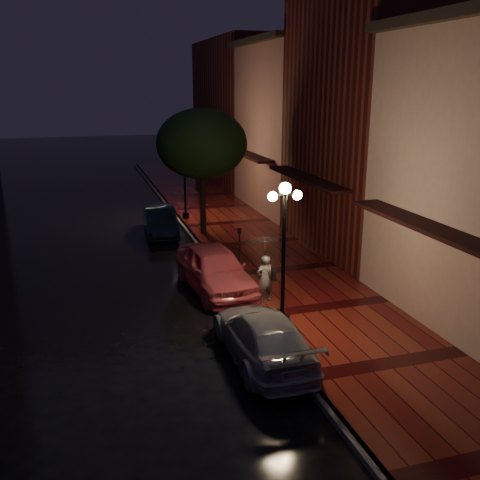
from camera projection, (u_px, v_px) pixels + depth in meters
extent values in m
plane|color=black|center=(224.00, 279.00, 19.86)|extent=(120.00, 120.00, 0.00)
cube|color=#470C0E|center=(281.00, 271.00, 20.46)|extent=(4.50, 60.00, 0.15)
cube|color=#595451|center=(224.00, 277.00, 19.83)|extent=(0.25, 60.00, 0.15)
cube|color=#511914|center=(374.00, 121.00, 22.10)|extent=(5.00, 8.00, 11.00)
cube|color=#8C5951|center=(298.00, 130.00, 29.73)|extent=(5.00, 8.00, 9.00)
cube|color=#511914|center=(244.00, 112.00, 38.77)|extent=(5.00, 12.00, 10.00)
cylinder|color=black|center=(283.00, 265.00, 14.76)|extent=(0.12, 0.12, 4.00)
cylinder|color=black|center=(282.00, 326.00, 15.28)|extent=(0.36, 0.36, 0.30)
cube|color=black|center=(285.00, 194.00, 14.20)|extent=(0.70, 0.08, 0.08)
sphere|color=#FFE499|center=(285.00, 188.00, 14.15)|extent=(0.32, 0.32, 0.32)
sphere|color=#FFE499|center=(273.00, 197.00, 14.11)|extent=(0.26, 0.26, 0.26)
sphere|color=#FFE499|center=(297.00, 195.00, 14.31)|extent=(0.26, 0.26, 0.26)
cylinder|color=black|center=(185.00, 181.00, 27.62)|extent=(0.12, 0.12, 4.00)
cylinder|color=black|center=(186.00, 216.00, 28.14)|extent=(0.36, 0.36, 0.30)
cube|color=black|center=(184.00, 142.00, 27.06)|extent=(0.70, 0.08, 0.08)
sphere|color=#FFE499|center=(184.00, 139.00, 27.02)|extent=(0.32, 0.32, 0.32)
sphere|color=#FFE499|center=(177.00, 143.00, 26.97)|extent=(0.26, 0.26, 0.26)
sphere|color=#FFE499|center=(190.00, 143.00, 27.17)|extent=(0.26, 0.26, 0.26)
cylinder|color=black|center=(203.00, 200.00, 25.04)|extent=(0.28, 0.28, 3.20)
ellipsoid|color=black|center=(202.00, 144.00, 24.31)|extent=(4.16, 4.16, 3.20)
sphere|color=black|center=(213.00, 155.00, 25.23)|extent=(1.80, 1.80, 1.80)
sphere|color=black|center=(192.00, 157.00, 23.65)|extent=(1.80, 1.80, 1.80)
imported|color=#EB616B|center=(215.00, 269.00, 18.56)|extent=(2.26, 4.77, 1.57)
imported|color=black|center=(160.00, 221.00, 25.54)|extent=(1.63, 4.10, 1.33)
imported|color=#97999E|center=(263.00, 336.00, 13.88)|extent=(1.86, 4.53, 1.31)
imported|color=silver|center=(265.00, 279.00, 17.20)|extent=(0.62, 0.45, 1.57)
imported|color=silver|center=(265.00, 249.00, 16.92)|extent=(0.92, 0.93, 0.84)
cylinder|color=black|center=(265.00, 268.00, 17.09)|extent=(0.02, 0.02, 1.26)
cube|color=black|center=(273.00, 275.00, 17.20)|extent=(0.13, 0.29, 0.31)
cylinder|color=black|center=(240.00, 247.00, 21.17)|extent=(0.06, 0.06, 1.17)
cube|color=black|center=(240.00, 231.00, 20.97)|extent=(0.15, 0.13, 0.23)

